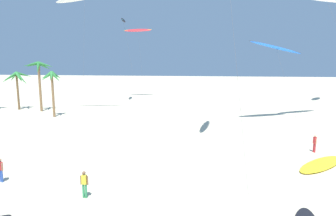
{
  "coord_description": "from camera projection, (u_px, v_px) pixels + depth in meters",
  "views": [
    {
      "loc": [
        4.73,
        -5.81,
        8.4
      ],
      "look_at": [
        1.34,
        20.52,
        4.05
      ],
      "focal_mm": 31.36,
      "sensor_mm": 36.0,
      "label": 1
    }
  ],
  "objects": [
    {
      "name": "person_near_left",
      "position": [
        315.0,
        143.0,
        26.87
      ],
      "size": [
        0.29,
        0.49,
        1.69
      ],
      "color": "red",
      "rests_on": "ground"
    },
    {
      "name": "person_near_right",
      "position": [
        1.0,
        169.0,
        20.3
      ],
      "size": [
        0.47,
        0.31,
        1.69
      ],
      "color": "#284CA3",
      "rests_on": "ground"
    },
    {
      "name": "flying_kite_5",
      "position": [
        123.0,
        20.0,
        56.19
      ],
      "size": [
        4.37,
        5.92,
        16.73
      ],
      "color": "black",
      "rests_on": "ground"
    },
    {
      "name": "flying_kite_2",
      "position": [
        327.0,
        0.0,
        38.63
      ],
      "size": [
        7.38,
        11.59,
        16.57
      ],
      "color": "white",
      "rests_on": "ground"
    },
    {
      "name": "flying_kite_0",
      "position": [
        276.0,
        48.0,
        39.29
      ],
      "size": [
        8.3,
        10.31,
        11.18
      ],
      "color": "blue",
      "rests_on": "ground"
    },
    {
      "name": "person_foreground_walker",
      "position": [
        84.0,
        183.0,
        17.95
      ],
      "size": [
        0.51,
        0.21,
        1.71
      ],
      "color": "#338E56",
      "rests_on": "ground"
    },
    {
      "name": "grounded_kite_1",
      "position": [
        321.0,
        164.0,
        23.6
      ],
      "size": [
        5.48,
        5.58,
        0.24
      ],
      "color": "yellow",
      "rests_on": "ground"
    },
    {
      "name": "palm_tree_2",
      "position": [
        52.0,
        80.0,
        43.0
      ],
      "size": [
        3.37,
        3.47,
        6.83
      ],
      "color": "olive",
      "rests_on": "ground"
    },
    {
      "name": "palm_tree_3",
      "position": [
        39.0,
        70.0,
        47.71
      ],
      "size": [
        4.86,
        4.27,
        8.21
      ],
      "color": "olive",
      "rests_on": "ground"
    },
    {
      "name": "palm_tree_1",
      "position": [
        17.0,
        79.0,
        49.49
      ],
      "size": [
        4.44,
        5.11,
        6.51
      ],
      "color": "brown",
      "rests_on": "ground"
    },
    {
      "name": "flying_kite_1",
      "position": [
        138.0,
        30.0,
        63.94
      ],
      "size": [
        6.1,
        4.62,
        15.34
      ],
      "color": "red",
      "rests_on": "ground"
    }
  ]
}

